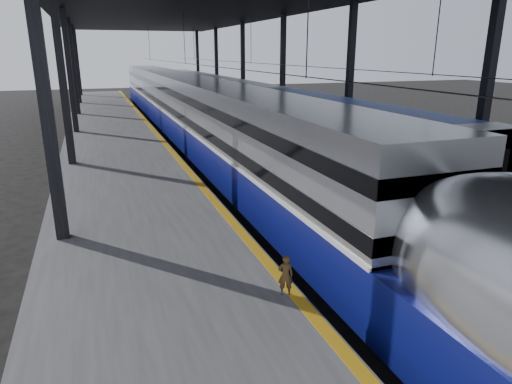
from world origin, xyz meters
name	(u,v)px	position (x,y,z in m)	size (l,w,h in m)	color
ground	(313,319)	(0.00, 0.00, 0.00)	(160.00, 160.00, 0.00)	black
platform	(116,150)	(-3.50, 20.00, 0.50)	(6.00, 80.00, 1.00)	#4C4C4F
yellow_strip	(162,139)	(-0.70, 20.00, 1.00)	(0.30, 80.00, 0.01)	#C98E12
rails	(240,148)	(4.50, 20.00, 0.08)	(6.52, 80.00, 0.16)	slate
canopy	(197,2)	(1.90, 20.00, 9.12)	(18.00, 75.00, 9.47)	black
tgv_train	(193,114)	(2.00, 22.91, 2.15)	(3.20, 65.20, 4.59)	#B1B3B8
second_train	(235,104)	(7.00, 29.36, 2.01)	(2.88, 56.05, 3.97)	navy
child	(285,275)	(-0.90, -0.29, 1.48)	(0.35, 0.23, 0.95)	#463117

